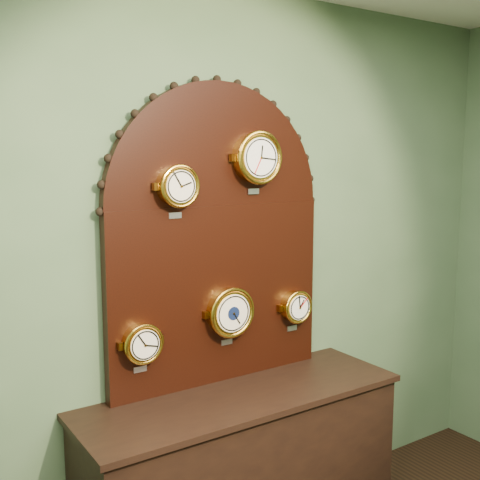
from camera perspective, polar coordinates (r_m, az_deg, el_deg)
wall_back at (r=3.01m, az=-2.64°, el=-2.82°), size 4.00×0.00×4.00m
shop_counter at (r=3.15m, az=0.22°, el=-21.77°), size 1.60×0.50×0.80m
display_board at (r=2.94m, az=-2.17°, el=1.36°), size 1.26×0.06×1.53m
roman_clock at (r=2.74m, az=-6.02°, el=5.19°), size 0.20×0.08×0.25m
arabic_clock at (r=2.97m, az=1.70°, el=7.95°), size 0.27×0.08×0.32m
hygrometer at (r=2.78m, az=-9.42°, el=-9.82°), size 0.19×0.08×0.24m
barometer at (r=2.98m, az=-0.96°, el=-6.97°), size 0.26×0.08×0.31m
tide_clock at (r=3.23m, az=5.42°, el=-6.42°), size 0.18×0.08×0.23m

